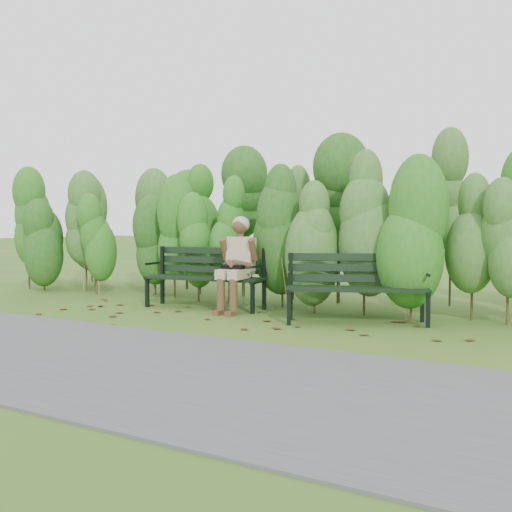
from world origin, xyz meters
The scene contains 7 objects.
ground centered at (0.00, 0.00, 0.00)m, with size 80.00×80.00×0.00m, color #355B1D.
footpath centered at (0.00, -2.20, 0.01)m, with size 60.00×2.50×0.01m, color #474749.
hedge_band centered at (0.00, 1.86, 1.26)m, with size 11.04×1.67×2.42m.
leaf_litter centered at (-0.16, -0.25, 0.00)m, with size 5.93×2.29×0.01m.
bench_left centered at (-1.05, 0.84, 0.48)m, with size 1.69×0.75×0.82m.
bench_right centered at (1.13, 0.70, 0.47)m, with size 1.66×1.12×0.79m.
seated_woman centered at (-0.52, 0.74, 0.69)m, with size 0.51×0.75×1.23m.
Camera 1 is at (3.61, -5.77, 1.12)m, focal length 42.00 mm.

